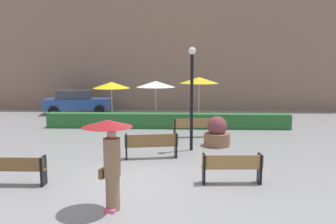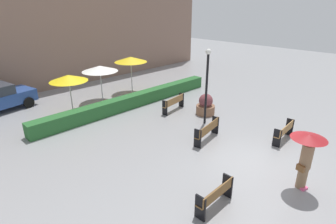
{
  "view_description": "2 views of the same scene",
  "coord_description": "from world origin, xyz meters",
  "px_view_note": "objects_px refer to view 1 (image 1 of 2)",
  "views": [
    {
      "loc": [
        1.27,
        -9.47,
        3.3
      ],
      "look_at": [
        0.69,
        3.8,
        1.47
      ],
      "focal_mm": 37.56,
      "sensor_mm": 36.0,
      "label": 1
    },
    {
      "loc": [
        -9.01,
        -4.15,
        5.94
      ],
      "look_at": [
        -1.26,
        3.63,
        1.49
      ],
      "focal_mm": 28.87,
      "sensor_mm": 36.0,
      "label": 2
    }
  ],
  "objects_px": {
    "bench_near_right": "(232,166)",
    "lamp_post": "(192,88)",
    "patio_umbrella_yellow": "(111,85)",
    "patio_umbrella_white": "(156,84)",
    "bench_near_left": "(17,168)",
    "planter_pot": "(217,133)",
    "bench_back_row": "(193,126)",
    "parked_car": "(77,101)",
    "patio_umbrella_yellow_far": "(199,80)",
    "bench_mid_center": "(151,144)",
    "pedestrian_with_umbrella": "(110,149)"
  },
  "relations": [
    {
      "from": "bench_mid_center",
      "to": "lamp_post",
      "type": "distance_m",
      "value": 2.67
    },
    {
      "from": "bench_near_left",
      "to": "lamp_post",
      "type": "relative_size",
      "value": 0.4
    },
    {
      "from": "patio_umbrella_yellow",
      "to": "lamp_post",
      "type": "bearing_deg",
      "value": -54.98
    },
    {
      "from": "lamp_post",
      "to": "patio_umbrella_yellow",
      "type": "height_order",
      "value": "lamp_post"
    },
    {
      "from": "planter_pot",
      "to": "patio_umbrella_yellow",
      "type": "xyz_separation_m",
      "value": [
        -5.36,
        5.37,
        1.6
      ]
    },
    {
      "from": "bench_back_row",
      "to": "patio_umbrella_white",
      "type": "bearing_deg",
      "value": 114.49
    },
    {
      "from": "parked_car",
      "to": "patio_umbrella_yellow",
      "type": "bearing_deg",
      "value": -48.78
    },
    {
      "from": "bench_near_right",
      "to": "lamp_post",
      "type": "distance_m",
      "value": 4.35
    },
    {
      "from": "bench_near_left",
      "to": "planter_pot",
      "type": "xyz_separation_m",
      "value": [
        5.88,
        4.94,
        0.03
      ]
    },
    {
      "from": "pedestrian_with_umbrella",
      "to": "lamp_post",
      "type": "xyz_separation_m",
      "value": [
        1.95,
        5.64,
        0.98
      ]
    },
    {
      "from": "pedestrian_with_umbrella",
      "to": "patio_umbrella_yellow",
      "type": "height_order",
      "value": "patio_umbrella_yellow"
    },
    {
      "from": "patio_umbrella_yellow",
      "to": "patio_umbrella_yellow_far",
      "type": "relative_size",
      "value": 0.9
    },
    {
      "from": "bench_near_left",
      "to": "planter_pot",
      "type": "bearing_deg",
      "value": 40.05
    },
    {
      "from": "parked_car",
      "to": "planter_pot",
      "type": "bearing_deg",
      "value": -46.47
    },
    {
      "from": "planter_pot",
      "to": "patio_umbrella_yellow",
      "type": "relative_size",
      "value": 0.52
    },
    {
      "from": "bench_near_right",
      "to": "patio_umbrella_yellow",
      "type": "relative_size",
      "value": 0.73
    },
    {
      "from": "pedestrian_with_umbrella",
      "to": "patio_umbrella_yellow",
      "type": "relative_size",
      "value": 0.9
    },
    {
      "from": "bench_back_row",
      "to": "bench_mid_center",
      "type": "bearing_deg",
      "value": -113.07
    },
    {
      "from": "bench_mid_center",
      "to": "patio_umbrella_yellow_far",
      "type": "bearing_deg",
      "value": 76.28
    },
    {
      "from": "bench_back_row",
      "to": "lamp_post",
      "type": "bearing_deg",
      "value": -93.24
    },
    {
      "from": "bench_near_left",
      "to": "patio_umbrella_yellow",
      "type": "height_order",
      "value": "patio_umbrella_yellow"
    },
    {
      "from": "lamp_post",
      "to": "patio_umbrella_yellow_far",
      "type": "xyz_separation_m",
      "value": [
        0.58,
        6.94,
        -0.04
      ]
    },
    {
      "from": "bench_mid_center",
      "to": "patio_umbrella_yellow",
      "type": "height_order",
      "value": "patio_umbrella_yellow"
    },
    {
      "from": "patio_umbrella_white",
      "to": "bench_mid_center",
      "type": "bearing_deg",
      "value": -86.63
    },
    {
      "from": "bench_mid_center",
      "to": "parked_car",
      "type": "relative_size",
      "value": 0.42
    },
    {
      "from": "lamp_post",
      "to": "patio_umbrella_yellow",
      "type": "xyz_separation_m",
      "value": [
        -4.31,
        6.15,
        -0.28
      ]
    },
    {
      "from": "planter_pot",
      "to": "patio_umbrella_yellow",
      "type": "bearing_deg",
      "value": 134.94
    },
    {
      "from": "parked_car",
      "to": "bench_near_left",
      "type": "bearing_deg",
      "value": -79.64
    },
    {
      "from": "bench_mid_center",
      "to": "planter_pot",
      "type": "height_order",
      "value": "planter_pot"
    },
    {
      "from": "patio_umbrella_yellow",
      "to": "patio_umbrella_white",
      "type": "bearing_deg",
      "value": 16.52
    },
    {
      "from": "bench_back_row",
      "to": "bench_near_right",
      "type": "relative_size",
      "value": 1.09
    },
    {
      "from": "planter_pot",
      "to": "patio_umbrella_white",
      "type": "xyz_separation_m",
      "value": [
        -2.95,
        6.09,
        1.62
      ]
    },
    {
      "from": "pedestrian_with_umbrella",
      "to": "lamp_post",
      "type": "height_order",
      "value": "lamp_post"
    },
    {
      "from": "bench_near_left",
      "to": "parked_car",
      "type": "distance_m",
      "value": 14.01
    },
    {
      "from": "lamp_post",
      "to": "pedestrian_with_umbrella",
      "type": "bearing_deg",
      "value": -109.05
    },
    {
      "from": "bench_near_left",
      "to": "patio_umbrella_yellow_far",
      "type": "xyz_separation_m",
      "value": [
        5.41,
        11.11,
        1.88
      ]
    },
    {
      "from": "bench_near_right",
      "to": "parked_car",
      "type": "height_order",
      "value": "parked_car"
    },
    {
      "from": "planter_pot",
      "to": "patio_umbrella_yellow",
      "type": "distance_m",
      "value": 7.76
    },
    {
      "from": "planter_pot",
      "to": "bench_back_row",
      "type": "bearing_deg",
      "value": 119.56
    },
    {
      "from": "patio_umbrella_white",
      "to": "patio_umbrella_yellow_far",
      "type": "relative_size",
      "value": 0.91
    },
    {
      "from": "patio_umbrella_yellow",
      "to": "bench_near_right",
      "type": "bearing_deg",
      "value": -61.71
    },
    {
      "from": "patio_umbrella_yellow",
      "to": "patio_umbrella_yellow_far",
      "type": "bearing_deg",
      "value": 9.19
    },
    {
      "from": "pedestrian_with_umbrella",
      "to": "planter_pot",
      "type": "xyz_separation_m",
      "value": [
        3.0,
        6.42,
        -0.9
      ]
    },
    {
      "from": "lamp_post",
      "to": "patio_umbrella_yellow_far",
      "type": "distance_m",
      "value": 6.97
    },
    {
      "from": "planter_pot",
      "to": "patio_umbrella_yellow_far",
      "type": "distance_m",
      "value": 6.45
    },
    {
      "from": "bench_mid_center",
      "to": "parked_car",
      "type": "distance_m",
      "value": 12.39
    },
    {
      "from": "bench_near_left",
      "to": "pedestrian_with_umbrella",
      "type": "distance_m",
      "value": 3.37
    },
    {
      "from": "patio_umbrella_yellow_far",
      "to": "parked_car",
      "type": "distance_m",
      "value": 8.51
    },
    {
      "from": "bench_near_right",
      "to": "patio_umbrella_yellow",
      "type": "bearing_deg",
      "value": 118.29
    },
    {
      "from": "bench_near_left",
      "to": "patio_umbrella_yellow",
      "type": "xyz_separation_m",
      "value": [
        0.52,
        10.32,
        1.64
      ]
    }
  ]
}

